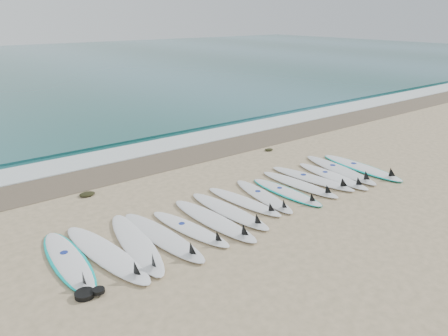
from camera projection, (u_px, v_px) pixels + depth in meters
ground at (248, 205)px, 10.38m from camera, size 120.00×120.00×0.00m
wet_sand_band at (161, 161)px, 13.42m from camera, size 120.00×1.80×0.01m
foam_band at (140, 150)px, 14.46m from camera, size 120.00×1.40×0.04m
wave_crest at (120, 139)px, 15.56m from camera, size 120.00×1.00×0.10m
surfboard_0 at (69, 261)px, 7.95m from camera, size 0.76×2.59×0.33m
surfboard_1 at (107, 254)px, 8.15m from camera, size 0.90×2.92×0.37m
surfboard_2 at (137, 244)px, 8.52m from camera, size 1.03×2.85×0.36m
surfboard_3 at (164, 237)px, 8.78m from camera, size 0.75×2.77×0.35m
surfboard_4 at (191, 229)px, 9.12m from camera, size 0.82×2.36×0.30m
surfboard_5 at (215, 221)px, 9.47m from camera, size 0.70×2.73×0.35m
surfboard_6 at (230, 211)px, 9.93m from camera, size 0.65×2.61×0.33m
surfboard_7 at (245, 202)px, 10.43m from camera, size 0.75×2.38×0.30m
surfboard_8 at (264, 196)px, 10.73m from camera, size 0.88×2.43×0.31m
surfboard_9 at (287, 192)px, 11.01m from camera, size 0.59×2.32×0.29m
surfboard_10 at (301, 184)px, 11.47m from camera, size 0.67×2.52×0.32m
surfboard_11 at (314, 179)px, 11.86m from camera, size 0.89×2.68×0.34m
surfboard_12 at (334, 176)px, 12.04m from camera, size 0.72×2.56×0.32m
surfboard_13 at (341, 170)px, 12.51m from camera, size 1.07×2.89×0.36m
surfboard_14 at (362, 168)px, 12.72m from camera, size 0.88×2.85×0.36m
seaweed_near at (87, 194)px, 10.90m from camera, size 0.40×0.31×0.08m
seaweed_far at (269, 150)px, 14.46m from camera, size 0.31×0.24×0.06m
leash_coil at (88, 294)px, 7.03m from camera, size 0.46×0.36×0.11m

